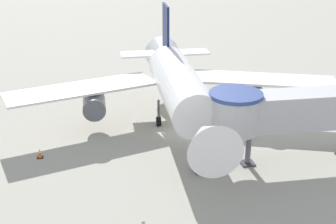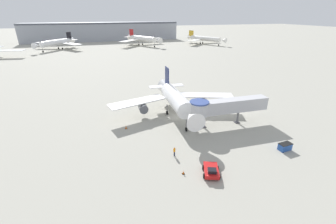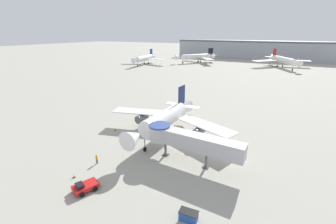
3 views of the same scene
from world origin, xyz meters
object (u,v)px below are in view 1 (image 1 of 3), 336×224
jet_bridge (305,109)px  traffic_cone_port_wing (40,153)px  main_airplane (179,86)px  traffic_cone_starboard_wing (305,120)px

jet_bridge → traffic_cone_port_wing: size_ratio=22.11×
main_airplane → jet_bridge: (8.40, -7.73, 0.16)m
jet_bridge → traffic_cone_starboard_wing: (3.91, 6.77, -4.14)m
jet_bridge → traffic_cone_starboard_wing: 8.85m
traffic_cone_starboard_wing → traffic_cone_port_wing: bearing=-175.1°
jet_bridge → traffic_cone_port_wing: bearing=170.0°
jet_bridge → traffic_cone_port_wing: 21.73m
main_airplane → traffic_cone_port_wing: 13.40m
traffic_cone_starboard_wing → jet_bridge: bearing=-120.0°
main_airplane → traffic_cone_starboard_wing: size_ratio=42.01×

